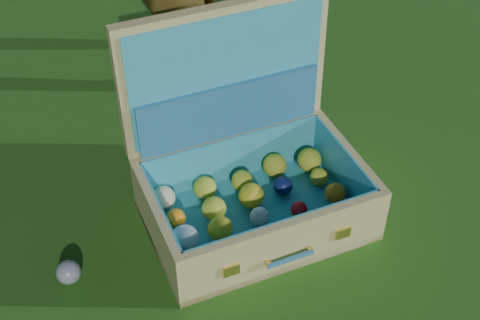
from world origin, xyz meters
name	(u,v)px	position (x,y,z in m)	size (l,w,h in m)	color
ground	(191,237)	(0.00, 0.00, 0.00)	(60.00, 60.00, 0.00)	#215114
stray_ball	(68,272)	(-0.35, 0.05, 0.03)	(0.07, 0.07, 0.07)	teal
suitcase	(246,164)	(0.20, 0.01, 0.17)	(0.70, 0.57, 0.60)	#CFBA6F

